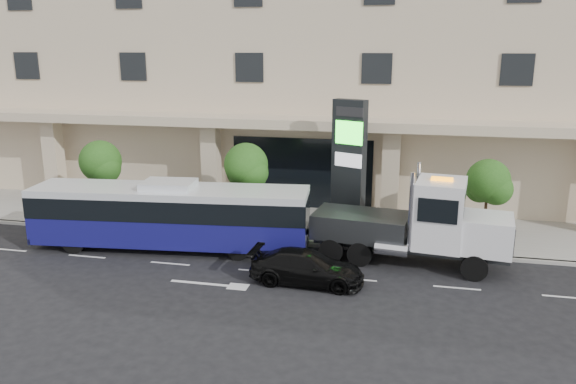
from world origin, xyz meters
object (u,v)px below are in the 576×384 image
(city_bus, at_px, (170,215))
(tow_truck, at_px, (419,225))
(black_sedan, at_px, (307,267))
(signage_pylon, at_px, (349,167))

(city_bus, xyz_separation_m, tow_truck, (11.17, 0.39, 0.12))
(city_bus, xyz_separation_m, black_sedan, (6.88, -2.57, -0.98))
(signage_pylon, bearing_deg, tow_truck, -20.44)
(city_bus, distance_m, black_sedan, 7.41)
(city_bus, height_order, tow_truck, tow_truck)
(tow_truck, bearing_deg, city_bus, -170.60)
(city_bus, relative_size, black_sedan, 2.84)
(city_bus, bearing_deg, tow_truck, -3.66)
(city_bus, height_order, black_sedan, city_bus)
(tow_truck, height_order, signage_pylon, signage_pylon)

